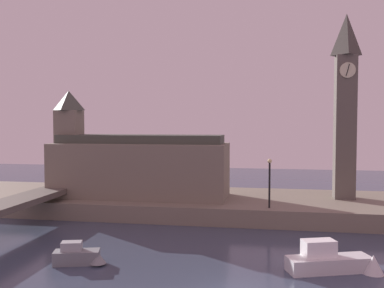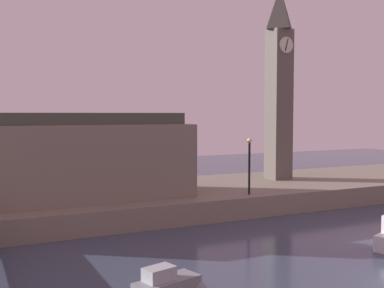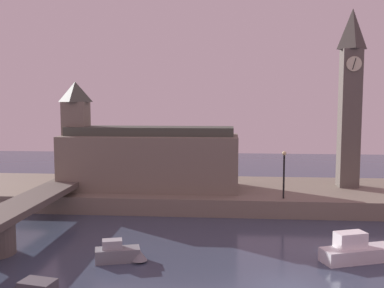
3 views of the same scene
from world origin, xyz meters
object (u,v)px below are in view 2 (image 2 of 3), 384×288
Objects in this scene: clock_tower at (279,80)px; parliament_hall at (59,156)px; streetlamp at (249,160)px; boat_cruiser_grey at (172,286)px.

parliament_hall is at bearing -173.38° from clock_tower.
streetlamp is 1.19× the size of boat_cruiser_grey.
clock_tower reaches higher than streetlamp.
parliament_hall is 13.25m from streetlamp.
clock_tower is 10.93m from streetlamp.
clock_tower reaches higher than parliament_hall.
streetlamp is at bearing -15.59° from parliament_hall.
boat_cruiser_grey is (-11.25, -11.86, -3.51)m from streetlamp.
clock_tower is at bearing 6.62° from parliament_hall.
parliament_hall is at bearing 95.55° from boat_cruiser_grey.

